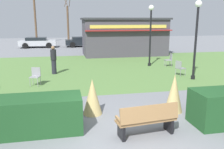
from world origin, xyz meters
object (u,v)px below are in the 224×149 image
at_px(park_bench, 147,120).
at_px(tree_left_bg, 68,23).
at_px(lamppost_far, 151,28).
at_px(food_kiosk, 124,36).
at_px(parked_car_east_slot, 127,41).
at_px(lamppost_mid, 197,31).
at_px(cafe_chair_east, 35,75).
at_px(cafe_chair_west, 169,59).
at_px(tree_right_bg, 35,19).
at_px(parked_car_west_slot, 38,42).
at_px(cafe_chair_center, 180,67).
at_px(person_strolling, 54,60).
at_px(parked_car_center_slot, 83,41).

relative_size(park_bench, tree_left_bg, 0.29).
distance_m(lamppost_far, tree_left_bg, 20.07).
relative_size(food_kiosk, parked_car_east_slot, 1.77).
height_order(lamppost_mid, cafe_chair_east, lamppost_mid).
relative_size(park_bench, cafe_chair_west, 1.96).
distance_m(park_bench, lamppost_far, 10.83).
xyz_separation_m(park_bench, tree_right_bg, (-5.95, 29.77, 2.88)).
distance_m(lamppost_mid, tree_right_bg, 26.27).
height_order(lamppost_far, parked_car_west_slot, lamppost_far).
relative_size(lamppost_far, tree_left_bg, 0.68).
distance_m(park_bench, tree_right_bg, 30.50).
height_order(lamppost_far, cafe_chair_center, lamppost_far).
bearing_deg(parked_car_east_slot, lamppost_mid, -93.12).
relative_size(cafe_chair_center, person_strolling, 0.53).
bearing_deg(lamppost_far, lamppost_mid, -76.70).
bearing_deg(tree_left_bg, lamppost_mid, -75.30).
xyz_separation_m(park_bench, lamppost_far, (3.71, 9.95, 2.14)).
distance_m(person_strolling, tree_right_bg, 21.54).
relative_size(parked_car_west_slot, parked_car_center_slot, 1.00).
bearing_deg(lamppost_mid, lamppost_far, 103.30).
bearing_deg(tree_left_bg, cafe_chair_center, -75.68).
distance_m(lamppost_mid, cafe_chair_center, 2.29).
distance_m(lamppost_mid, food_kiosk, 10.20).
distance_m(person_strolling, parked_car_east_slot, 17.22).
xyz_separation_m(cafe_chair_center, tree_right_bg, (-10.27, 23.16, 2.83)).
bearing_deg(food_kiosk, person_strolling, -130.29).
bearing_deg(cafe_chair_east, cafe_chair_center, 3.38).
relative_size(parked_car_west_slot, parked_car_east_slot, 0.97).
xyz_separation_m(lamppost_far, tree_right_bg, (-9.66, 19.82, 0.74)).
height_order(park_bench, cafe_chair_center, park_bench).
xyz_separation_m(cafe_chair_center, person_strolling, (-7.12, 1.99, 0.33)).
bearing_deg(cafe_chair_center, cafe_chair_west, 76.71).
relative_size(parked_car_center_slot, tree_left_bg, 0.69).
bearing_deg(cafe_chair_center, tree_right_bg, 113.91).
relative_size(park_bench, cafe_chair_center, 1.96).
bearing_deg(parked_car_center_slot, parked_car_east_slot, 0.04).
bearing_deg(cafe_chair_west, park_bench, -117.74).
bearing_deg(person_strolling, parked_car_center_slot, 116.58).
height_order(cafe_chair_center, tree_right_bg, tree_right_bg).
relative_size(cafe_chair_center, parked_car_east_slot, 0.20).
bearing_deg(cafe_chair_west, parked_car_east_slot, 87.26).
xyz_separation_m(park_bench, food_kiosk, (3.31, 15.82, 1.21)).
bearing_deg(person_strolling, cafe_chair_center, 21.90).
height_order(food_kiosk, tree_right_bg, tree_right_bg).
xyz_separation_m(parked_car_center_slot, tree_right_bg, (-6.03, 6.18, 2.72)).
xyz_separation_m(lamppost_far, tree_left_bg, (-5.20, 19.39, 0.08)).
bearing_deg(lamppost_far, parked_car_west_slot, 123.21).
distance_m(parked_car_east_slot, tree_left_bg, 9.41).
relative_size(lamppost_mid, cafe_chair_east, 4.68).
height_order(park_bench, person_strolling, person_strolling).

